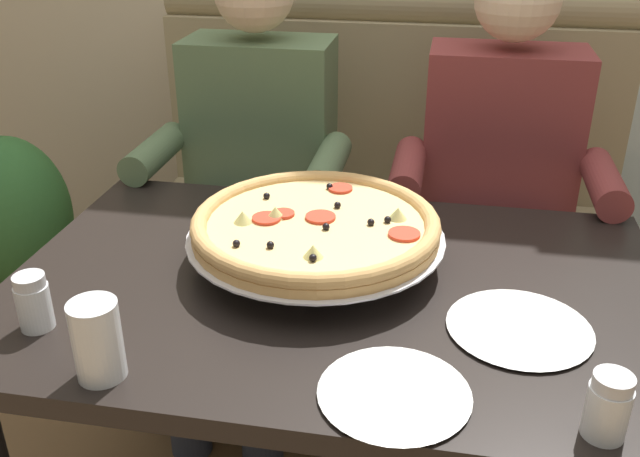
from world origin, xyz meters
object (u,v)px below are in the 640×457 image
object	(u,v)px
diner_right	(499,179)
diner_left	(252,162)
pizza	(316,227)
potted_plant	(17,230)
shaker_oregano	(607,410)
plate_near_right	(520,325)
plate_near_left	(394,390)
booth_bench	(379,231)
shaker_parmesan	(34,306)
drinking_glass	(98,344)
dining_table	(334,322)

from	to	relation	value
diner_right	diner_left	bearing A→B (deg)	180.00
pizza	potted_plant	size ratio (longest dim) A/B	0.72
shaker_oregano	plate_near_right	size ratio (longest dim) A/B	0.40
pizza	plate_near_left	size ratio (longest dim) A/B	2.20
plate_near_right	shaker_oregano	bearing A→B (deg)	-67.98
booth_bench	plate_near_left	distance (m)	1.24
shaker_parmesan	shaker_oregano	distance (m)	0.90
diner_left	pizza	bearing A→B (deg)	-62.52
shaker_parmesan	drinking_glass	size ratio (longest dim) A/B	0.78
diner_right	potted_plant	distance (m)	1.52
shaker_parmesan	potted_plant	xyz separation A→B (m)	(-0.68, 0.93, -0.38)
plate_near_left	diner_right	bearing A→B (deg)	78.37
shaker_parmesan	drinking_glass	bearing A→B (deg)	-31.26
pizza	shaker_oregano	size ratio (longest dim) A/B	5.10
booth_bench	plate_near_left	world-z (taller)	booth_bench
potted_plant	shaker_parmesan	bearing A→B (deg)	-53.73
diner_left	pizza	world-z (taller)	diner_left
potted_plant	booth_bench	bearing A→B (deg)	9.14
diner_left	shaker_oregano	xyz separation A→B (m)	(0.76, -0.94, 0.05)
booth_bench	plate_near_right	xyz separation A→B (m)	(0.33, -0.98, 0.33)
booth_bench	diner_left	world-z (taller)	diner_left
booth_bench	diner_right	bearing A→B (deg)	-38.96
booth_bench	plate_near_right	world-z (taller)	booth_bench
booth_bench	dining_table	distance (m)	0.91
shaker_oregano	plate_near_right	xyz separation A→B (m)	(-0.10, 0.24, -0.03)
pizza	shaker_oregano	bearing A→B (deg)	-40.38
shaker_parmesan	plate_near_left	bearing A→B (deg)	-6.37
diner_left	drinking_glass	distance (m)	0.95
diner_right	plate_near_right	world-z (taller)	diner_right
diner_right	potted_plant	size ratio (longest dim) A/B	1.82
diner_right	plate_near_left	size ratio (longest dim) A/B	5.60
diner_right	pizza	bearing A→B (deg)	-125.06
dining_table	drinking_glass	xyz separation A→B (m)	(-0.30, -0.34, 0.15)
shaker_parmesan	drinking_glass	world-z (taller)	drinking_glass
plate_near_left	pizza	bearing A→B (deg)	116.70
diner_left	potted_plant	distance (m)	0.89
diner_left	plate_near_right	bearing A→B (deg)	-46.98
plate_near_left	plate_near_right	size ratio (longest dim) A/B	0.93
booth_bench	shaker_oregano	bearing A→B (deg)	-70.56
diner_left	drinking_glass	bearing A→B (deg)	-88.35
dining_table	drinking_glass	distance (m)	0.48
pizza	drinking_glass	world-z (taller)	drinking_glass
potted_plant	plate_near_left	bearing A→B (deg)	-37.69
pizza	shaker_oregano	xyz separation A→B (m)	(0.48, -0.41, -0.04)
booth_bench	dining_table	xyz separation A→B (m)	(0.00, -0.88, 0.23)
drinking_glass	potted_plant	distance (m)	1.39
plate_near_right	drinking_glass	world-z (taller)	drinking_glass
dining_table	potted_plant	size ratio (longest dim) A/B	1.76
pizza	drinking_glass	xyz separation A→B (m)	(-0.25, -0.41, -0.02)
plate_near_right	drinking_glass	xyz separation A→B (m)	(-0.63, -0.24, 0.05)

